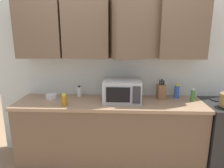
{
  "coord_description": "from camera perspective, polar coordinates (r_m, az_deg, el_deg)",
  "views": [
    {
      "loc": [
        0.15,
        -2.78,
        1.73
      ],
      "look_at": [
        0.03,
        -0.25,
        1.12
      ],
      "focal_mm": 32.17,
      "sensor_mm": 36.0,
      "label": 1
    }
  ],
  "objects": [
    {
      "name": "microwave",
      "position": [
        2.58,
        2.86,
        -1.95
      ],
      "size": [
        0.48,
        0.37,
        0.28
      ],
      "color": "#B7B7BC",
      "rests_on": "counter_run"
    },
    {
      "name": "bottle_green_oil",
      "position": [
        2.8,
        21.98,
        -3.03
      ],
      "size": [
        0.06,
        0.06,
        0.17
      ],
      "color": "#386B2D",
      "rests_on": "counter_run"
    },
    {
      "name": "bottle_blue_cleaner",
      "position": [
        2.87,
        17.9,
        -2.03
      ],
      "size": [
        0.07,
        0.07,
        0.19
      ],
      "color": "#2D56B7",
      "rests_on": "counter_run"
    },
    {
      "name": "bottle_white_jar",
      "position": [
        2.85,
        -9.28,
        -2.09
      ],
      "size": [
        0.06,
        0.06,
        0.15
      ],
      "color": "white",
      "rests_on": "counter_run"
    },
    {
      "name": "knife_block",
      "position": [
        2.76,
        13.79,
        -2.09
      ],
      "size": [
        0.11,
        0.13,
        0.28
      ],
      "color": "brown",
      "rests_on": "counter_run"
    },
    {
      "name": "wall_back_with_cabinets",
      "position": [
        2.71,
        -0.45,
        10.3
      ],
      "size": [
        3.29,
        0.52,
        2.6
      ],
      "color": "silver",
      "rests_on": "ground_plane"
    },
    {
      "name": "bowl_ceramic_small",
      "position": [
        2.85,
        -16.8,
        -3.36
      ],
      "size": [
        0.15,
        0.15,
        0.06
      ],
      "primitive_type": "cylinder",
      "color": "silver",
      "rests_on": "counter_run"
    },
    {
      "name": "counter_run",
      "position": [
        2.79,
        -0.67,
        -13.71
      ],
      "size": [
        2.42,
        0.63,
        0.9
      ],
      "color": "brown",
      "rests_on": "ground_plane"
    },
    {
      "name": "bottle_amber_vinegar",
      "position": [
        2.51,
        -13.44,
        -4.52
      ],
      "size": [
        0.07,
        0.07,
        0.15
      ],
      "color": "#AD701E",
      "rests_on": "counter_run"
    }
  ]
}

